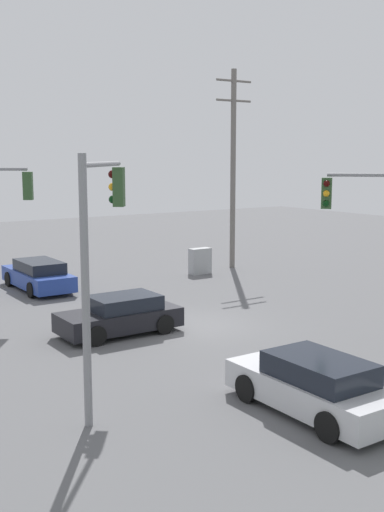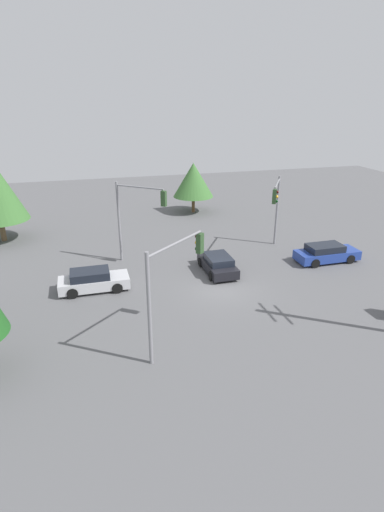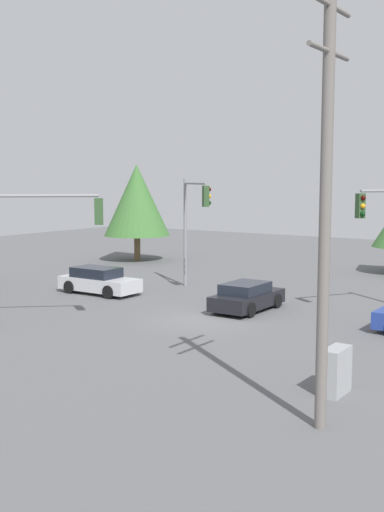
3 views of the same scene
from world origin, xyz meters
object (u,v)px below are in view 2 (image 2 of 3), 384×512
(sedan_blue, at_px, (326,253))
(traffic_signal_cross, at_px, (137,209))
(sedan_dark, at_px, (218,264))
(sedan_silver, at_px, (93,281))
(traffic_signal_main, at_px, (276,202))
(traffic_signal_aux, at_px, (173,274))

(sedan_blue, xyz_separation_m, traffic_signal_cross, (-3.44, -13.54, 3.46))
(sedan_dark, bearing_deg, sedan_silver, -176.35)
(sedan_blue, height_order, traffic_signal_cross, traffic_signal_cross)
(sedan_silver, bearing_deg, traffic_signal_cross, 136.26)
(traffic_signal_main, height_order, traffic_signal_aux, traffic_signal_main)
(sedan_blue, relative_size, traffic_signal_aux, 0.85)
(sedan_dark, relative_size, traffic_signal_main, 0.71)
(sedan_dark, bearing_deg, sedan_blue, -2.17)
(traffic_signal_aux, bearing_deg, sedan_blue, -11.93)
(sedan_dark, distance_m, traffic_signal_aux, 9.80)
(sedan_dark, xyz_separation_m, traffic_signal_cross, (-3.11, -5.06, 3.49))
(sedan_silver, xyz_separation_m, sedan_dark, (-0.55, 8.56, -0.03))
(traffic_signal_main, relative_size, traffic_signal_aux, 1.03)
(traffic_signal_main, bearing_deg, traffic_signal_cross, -58.49)
(traffic_signal_main, bearing_deg, sedan_silver, -43.96)
(traffic_signal_cross, xyz_separation_m, traffic_signal_aux, (10.92, 0.08, -0.26))
(sedan_dark, xyz_separation_m, traffic_signal_main, (-2.99, 5.75, 3.28))
(sedan_silver, height_order, traffic_signal_aux, traffic_signal_aux)
(sedan_dark, distance_m, traffic_signal_cross, 6.89)
(sedan_silver, relative_size, traffic_signal_main, 0.77)
(sedan_silver, xyz_separation_m, traffic_signal_aux, (7.26, 3.58, 3.20))
(sedan_blue, bearing_deg, traffic_signal_cross, -104.24)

